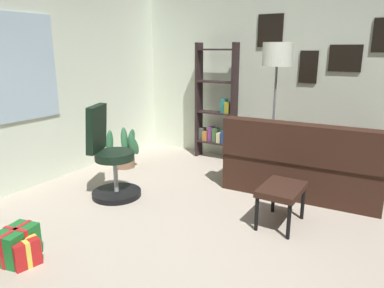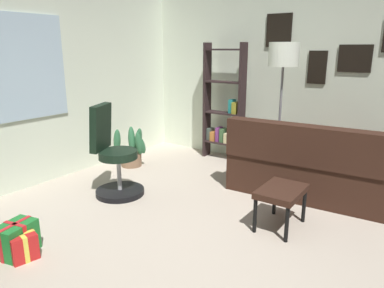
{
  "view_description": "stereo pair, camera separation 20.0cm",
  "coord_description": "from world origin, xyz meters",
  "px_view_note": "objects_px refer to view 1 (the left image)",
  "views": [
    {
      "loc": [
        -2.38,
        -1.2,
        1.66
      ],
      "look_at": [
        0.49,
        0.57,
        0.75
      ],
      "focal_mm": 33.46,
      "sensor_mm": 36.0,
      "label": 1
    },
    {
      "loc": [
        -2.27,
        -1.37,
        1.66
      ],
      "look_at": [
        0.49,
        0.57,
        0.75
      ],
      "focal_mm": 33.46,
      "sensor_mm": 36.0,
      "label": 2
    }
  ],
  "objects_px": {
    "gift_box_green": "(17,244)",
    "potted_plant": "(125,151)",
    "bookshelf": "(216,109)",
    "floor_lamp": "(277,64)",
    "gift_box_red": "(24,252)",
    "couch": "(313,163)",
    "office_chair": "(110,161)",
    "footstool": "(282,192)"
  },
  "relations": [
    {
      "from": "gift_box_green",
      "to": "potted_plant",
      "type": "distance_m",
      "value": 2.39
    },
    {
      "from": "bookshelf",
      "to": "floor_lamp",
      "type": "bearing_deg",
      "value": -112.02
    },
    {
      "from": "gift_box_red",
      "to": "floor_lamp",
      "type": "distance_m",
      "value": 3.34
    },
    {
      "from": "couch",
      "to": "gift_box_red",
      "type": "xyz_separation_m",
      "value": [
        -2.86,
        1.53,
        -0.2
      ]
    },
    {
      "from": "office_chair",
      "to": "floor_lamp",
      "type": "relative_size",
      "value": 0.61
    },
    {
      "from": "footstool",
      "to": "office_chair",
      "type": "bearing_deg",
      "value": 100.33
    },
    {
      "from": "bookshelf",
      "to": "potted_plant",
      "type": "distance_m",
      "value": 1.49
    },
    {
      "from": "couch",
      "to": "footstool",
      "type": "bearing_deg",
      "value": 178.9
    },
    {
      "from": "footstool",
      "to": "office_chair",
      "type": "xyz_separation_m",
      "value": [
        -0.34,
        1.88,
        0.08
      ]
    },
    {
      "from": "gift_box_green",
      "to": "floor_lamp",
      "type": "height_order",
      "value": "floor_lamp"
    },
    {
      "from": "footstool",
      "to": "floor_lamp",
      "type": "height_order",
      "value": "floor_lamp"
    },
    {
      "from": "couch",
      "to": "bookshelf",
      "type": "relative_size",
      "value": 1.03
    },
    {
      "from": "footstool",
      "to": "bookshelf",
      "type": "distance_m",
      "value": 2.27
    },
    {
      "from": "office_chair",
      "to": "bookshelf",
      "type": "bearing_deg",
      "value": -9.54
    },
    {
      "from": "footstool",
      "to": "office_chair",
      "type": "relative_size",
      "value": 0.5
    },
    {
      "from": "couch",
      "to": "gift_box_red",
      "type": "height_order",
      "value": "couch"
    },
    {
      "from": "floor_lamp",
      "to": "gift_box_red",
      "type": "bearing_deg",
      "value": 161.16
    },
    {
      "from": "bookshelf",
      "to": "floor_lamp",
      "type": "height_order",
      "value": "bookshelf"
    },
    {
      "from": "couch",
      "to": "footstool",
      "type": "distance_m",
      "value": 1.15
    },
    {
      "from": "footstool",
      "to": "office_chair",
      "type": "height_order",
      "value": "office_chair"
    },
    {
      "from": "bookshelf",
      "to": "potted_plant",
      "type": "bearing_deg",
      "value": 139.7
    },
    {
      "from": "footstool",
      "to": "gift_box_red",
      "type": "relative_size",
      "value": 2.21
    },
    {
      "from": "footstool",
      "to": "gift_box_red",
      "type": "xyz_separation_m",
      "value": [
        -1.71,
        1.5,
        -0.23
      ]
    },
    {
      "from": "gift_box_green",
      "to": "gift_box_red",
      "type": "bearing_deg",
      "value": -97.09
    },
    {
      "from": "footstool",
      "to": "gift_box_green",
      "type": "bearing_deg",
      "value": 136.47
    },
    {
      "from": "gift_box_green",
      "to": "potted_plant",
      "type": "bearing_deg",
      "value": 20.83
    },
    {
      "from": "footstool",
      "to": "gift_box_green",
      "type": "relative_size",
      "value": 1.51
    },
    {
      "from": "office_chair",
      "to": "footstool",
      "type": "bearing_deg",
      "value": -79.67
    },
    {
      "from": "floor_lamp",
      "to": "footstool",
      "type": "bearing_deg",
      "value": -156.32
    },
    {
      "from": "footstool",
      "to": "gift_box_green",
      "type": "distance_m",
      "value": 2.34
    },
    {
      "from": "gift_box_red",
      "to": "potted_plant",
      "type": "height_order",
      "value": "potted_plant"
    },
    {
      "from": "footstool",
      "to": "floor_lamp",
      "type": "relative_size",
      "value": 0.3
    },
    {
      "from": "gift_box_green",
      "to": "floor_lamp",
      "type": "distance_m",
      "value": 3.35
    },
    {
      "from": "gift_box_red",
      "to": "office_chair",
      "type": "bearing_deg",
      "value": 15.44
    },
    {
      "from": "potted_plant",
      "to": "floor_lamp",
      "type": "bearing_deg",
      "value": -71.58
    },
    {
      "from": "footstool",
      "to": "gift_box_red",
      "type": "distance_m",
      "value": 2.29
    },
    {
      "from": "footstool",
      "to": "floor_lamp",
      "type": "distance_m",
      "value": 1.72
    },
    {
      "from": "floor_lamp",
      "to": "potted_plant",
      "type": "relative_size",
      "value": 3.0
    },
    {
      "from": "bookshelf",
      "to": "potted_plant",
      "type": "relative_size",
      "value": 3.03
    },
    {
      "from": "couch",
      "to": "potted_plant",
      "type": "bearing_deg",
      "value": 103.86
    },
    {
      "from": "gift_box_red",
      "to": "gift_box_green",
      "type": "xyz_separation_m",
      "value": [
        0.01,
        0.1,
        0.03
      ]
    },
    {
      "from": "gift_box_red",
      "to": "footstool",
      "type": "bearing_deg",
      "value": -41.42
    }
  ]
}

